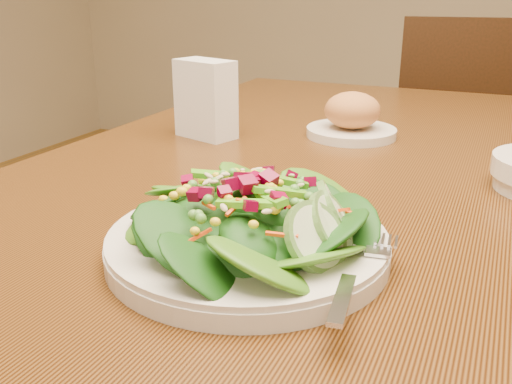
% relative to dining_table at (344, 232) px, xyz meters
% --- Properties ---
extents(dining_table, '(0.90, 1.40, 0.75)m').
position_rel_dining_table_xyz_m(dining_table, '(0.00, 0.00, 0.00)').
color(dining_table, '#5A3715').
rests_on(dining_table, ground_plane).
extents(chair_far, '(0.48, 0.48, 0.91)m').
position_rel_dining_table_xyz_m(chair_far, '(0.09, 1.06, -0.17)').
color(chair_far, black).
rests_on(chair_far, ground_plane).
extents(salad_plate, '(0.27, 0.27, 0.08)m').
position_rel_dining_table_xyz_m(salad_plate, '(-0.00, -0.31, 0.13)').
color(salad_plate, silver).
rests_on(salad_plate, dining_table).
extents(bread_plate, '(0.15, 0.15, 0.08)m').
position_rel_dining_table_xyz_m(bread_plate, '(-0.04, 0.17, 0.13)').
color(bread_plate, silver).
rests_on(bread_plate, dining_table).
extents(napkin_holder, '(0.11, 0.08, 0.13)m').
position_rel_dining_table_xyz_m(napkin_holder, '(-0.27, 0.07, 0.17)').
color(napkin_holder, white).
rests_on(napkin_holder, dining_table).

